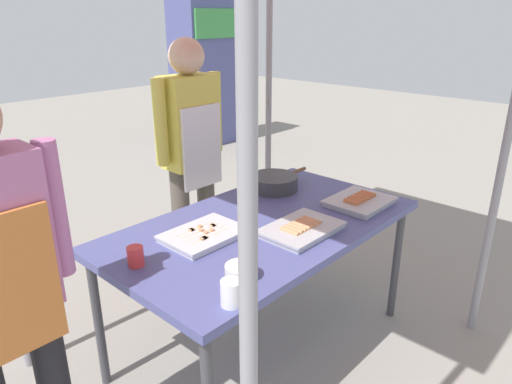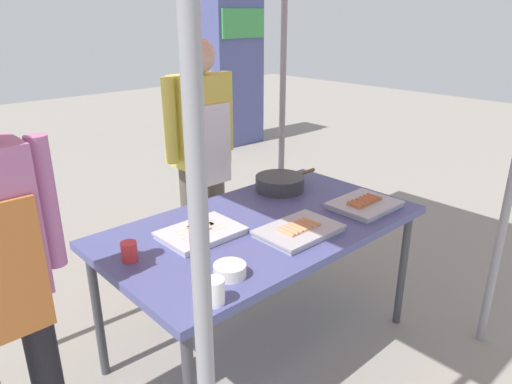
% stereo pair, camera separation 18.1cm
% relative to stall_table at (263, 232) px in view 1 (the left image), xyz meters
% --- Properties ---
extents(ground_plane, '(18.00, 18.00, 0.00)m').
position_rel_stall_table_xyz_m(ground_plane, '(0.00, 0.00, -0.70)').
color(ground_plane, gray).
extents(stall_table, '(1.60, 0.90, 0.75)m').
position_rel_stall_table_xyz_m(stall_table, '(0.00, 0.00, 0.00)').
color(stall_table, '#4C518C').
rests_on(stall_table, ground).
extents(tray_grilled_sausages, '(0.39, 0.27, 0.05)m').
position_rel_stall_table_xyz_m(tray_grilled_sausages, '(0.04, -0.21, 0.07)').
color(tray_grilled_sausages, '#ADADB2').
rests_on(tray_grilled_sausages, stall_table).
extents(tray_meat_skewers, '(0.37, 0.27, 0.04)m').
position_rel_stall_table_xyz_m(tray_meat_skewers, '(-0.32, 0.08, 0.07)').
color(tray_meat_skewers, silver).
rests_on(tray_meat_skewers, stall_table).
extents(tray_pork_links, '(0.35, 0.29, 0.05)m').
position_rel_stall_table_xyz_m(tray_pork_links, '(0.54, -0.23, 0.07)').
color(tray_pork_links, '#ADADB2').
rests_on(tray_pork_links, stall_table).
extents(cooking_wok, '(0.45, 0.29, 0.09)m').
position_rel_stall_table_xyz_m(cooking_wok, '(0.40, 0.27, 0.10)').
color(cooking_wok, '#38383A').
rests_on(cooking_wok, stall_table).
extents(condiment_bowl, '(0.13, 0.13, 0.05)m').
position_rel_stall_table_xyz_m(condiment_bowl, '(-0.45, -0.28, 0.08)').
color(condiment_bowl, silver).
rests_on(condiment_bowl, stall_table).
extents(drink_cup_near_edge, '(0.08, 0.08, 0.10)m').
position_rel_stall_table_xyz_m(drink_cup_near_edge, '(-0.61, -0.39, 0.10)').
color(drink_cup_near_edge, white).
rests_on(drink_cup_near_edge, stall_table).
extents(drink_cup_by_wok, '(0.07, 0.07, 0.09)m').
position_rel_stall_table_xyz_m(drink_cup_by_wok, '(-0.68, 0.10, 0.10)').
color(drink_cup_by_wok, red).
rests_on(drink_cup_by_wok, stall_table).
extents(vendor_woman, '(0.52, 0.23, 1.60)m').
position_rel_stall_table_xyz_m(vendor_woman, '(0.25, 0.84, 0.25)').
color(vendor_woman, '#595147').
rests_on(vendor_woman, ground).
extents(neighbor_stall_left, '(0.77, 0.56, 2.02)m').
position_rel_stall_table_xyz_m(neighbor_stall_left, '(2.73, 3.53, 0.32)').
color(neighbor_stall_left, '#4C518C').
rests_on(neighbor_stall_left, ground).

